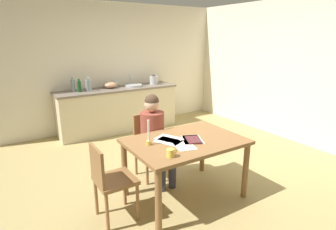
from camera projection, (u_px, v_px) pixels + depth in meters
ground_plane at (178, 172)px, 4.08m from camera, size 5.20×5.20×0.04m
wall_back at (110, 67)px, 5.83m from camera, size 5.20×0.12×2.60m
wall_right at (296, 71)px, 5.05m from camera, size 0.12×5.20×2.60m
kitchen_counter at (119, 109)px, 5.77m from camera, size 2.50×0.64×0.90m
dining_table at (185, 148)px, 3.27m from camera, size 1.35×0.94×0.74m
chair_at_table at (150, 142)px, 3.84m from camera, size 0.40×0.40×0.88m
person_seated at (155, 133)px, 3.67m from camera, size 0.32×0.59×1.19m
chair_side_empty at (110, 179)px, 2.87m from camera, size 0.40×0.40×0.86m
coffee_mug at (171, 153)px, 2.77m from camera, size 0.12×0.08×0.09m
candlestick at (149, 138)px, 3.07m from camera, size 0.06×0.06×0.29m
book_magazine at (193, 140)px, 3.21m from camera, size 0.23×0.27×0.02m
paper_letter at (168, 138)px, 3.28m from camera, size 0.32×0.36×0.00m
paper_bill at (184, 145)px, 3.08m from camera, size 0.28×0.34×0.00m
paper_envelope at (168, 141)px, 3.20m from camera, size 0.32×0.36×0.00m
paper_receipt at (193, 139)px, 3.25m from camera, size 0.31×0.36×0.00m
paper_notice at (192, 140)px, 3.25m from camera, size 0.32×0.36×0.00m
sink_unit at (134, 85)px, 5.83m from camera, size 0.36×0.36×0.24m
bottle_oil at (73, 86)px, 5.25m from camera, size 0.08×0.08×0.27m
bottle_vinegar at (79, 86)px, 5.22m from camera, size 0.07×0.07×0.25m
bottle_wine_red at (87, 85)px, 5.26m from camera, size 0.06×0.06×0.27m
bottle_sauce at (90, 86)px, 5.28m from camera, size 0.07×0.07×0.26m
mixing_bowl at (110, 85)px, 5.63m from camera, size 0.28×0.28×0.13m
stovetop_kettle at (154, 80)px, 6.06m from camera, size 0.18×0.18×0.22m
wine_glass_near_sink at (117, 82)px, 5.76m from camera, size 0.07×0.07×0.15m
wine_glass_by_kettle at (112, 82)px, 5.71m from camera, size 0.07×0.07×0.15m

